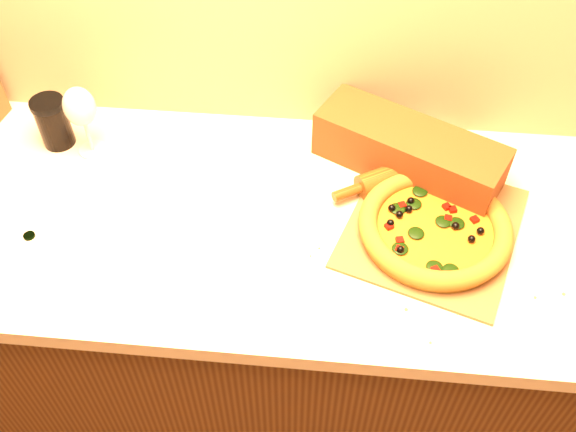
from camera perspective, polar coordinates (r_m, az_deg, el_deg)
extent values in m
cube|color=#43210E|center=(1.78, -1.59, -9.94)|extent=(2.80, 0.65, 0.86)
cube|color=beige|center=(1.41, -1.97, -0.45)|extent=(2.84, 0.68, 0.04)
cube|color=brown|center=(1.40, 12.70, -1.02)|extent=(0.44, 0.47, 0.01)
cube|color=brown|center=(1.58, 15.07, 5.25)|extent=(0.10, 0.16, 0.01)
cylinder|color=#AF7A2B|center=(1.38, 12.82, -1.35)|extent=(0.30, 0.30, 0.02)
cylinder|color=orange|center=(1.37, 12.90, -1.05)|extent=(0.25, 0.25, 0.01)
torus|color=brown|center=(1.37, 12.94, -0.87)|extent=(0.32, 0.32, 0.04)
ellipsoid|color=black|center=(1.39, 14.80, -0.09)|extent=(0.03, 0.03, 0.01)
sphere|color=black|center=(1.35, 11.44, -1.23)|extent=(0.02, 0.02, 0.02)
cube|color=#980B05|center=(1.34, 13.86, -2.42)|extent=(0.02, 0.02, 0.01)
cylinder|color=black|center=(1.46, -22.02, -1.64)|extent=(0.03, 0.03, 0.01)
cylinder|color=#582B0F|center=(1.48, 11.13, 4.15)|extent=(0.27, 0.19, 0.06)
cylinder|color=#582B0F|center=(1.57, 16.40, 5.96)|extent=(0.07, 0.05, 0.02)
cylinder|color=#582B0F|center=(1.41, 5.26, 2.09)|extent=(0.07, 0.05, 0.02)
cube|color=maroon|center=(1.48, 10.67, 5.69)|extent=(0.44, 0.32, 0.12)
cylinder|color=silver|center=(1.61, -16.96, 5.66)|extent=(0.07, 0.07, 0.00)
cylinder|color=silver|center=(1.58, -17.30, 6.79)|extent=(0.01, 0.01, 0.08)
ellipsoid|color=silver|center=(1.52, -18.05, 9.24)|extent=(0.07, 0.07, 0.10)
cylinder|color=black|center=(1.62, -20.07, 7.64)|extent=(0.07, 0.07, 0.11)
cylinder|color=black|center=(1.58, -20.67, 9.33)|extent=(0.08, 0.08, 0.01)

